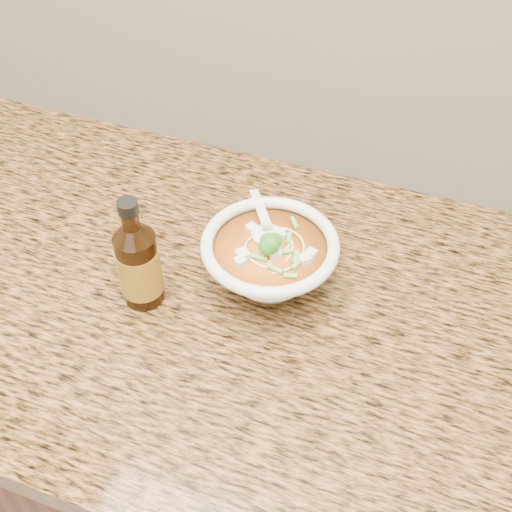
% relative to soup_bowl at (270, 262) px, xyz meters
% --- Properties ---
extents(cabinet, '(4.00, 0.65, 0.86)m').
position_rel_soup_bowl_xyz_m(cabinet, '(-0.08, -0.03, -0.51)').
color(cabinet, '#34180F').
rests_on(cabinet, ground).
extents(counter_slab, '(4.00, 0.68, 0.04)m').
position_rel_soup_bowl_xyz_m(counter_slab, '(-0.08, -0.03, -0.06)').
color(counter_slab, brown).
rests_on(counter_slab, cabinet).
extents(soup_bowl, '(0.19, 0.20, 0.10)m').
position_rel_soup_bowl_xyz_m(soup_bowl, '(0.00, 0.00, 0.00)').
color(soup_bowl, white).
rests_on(soup_bowl, counter_slab).
extents(hot_sauce_bottle, '(0.07, 0.07, 0.18)m').
position_rel_soup_bowl_xyz_m(hot_sauce_bottle, '(-0.15, -0.08, 0.02)').
color(hot_sauce_bottle, black).
rests_on(hot_sauce_bottle, counter_slab).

